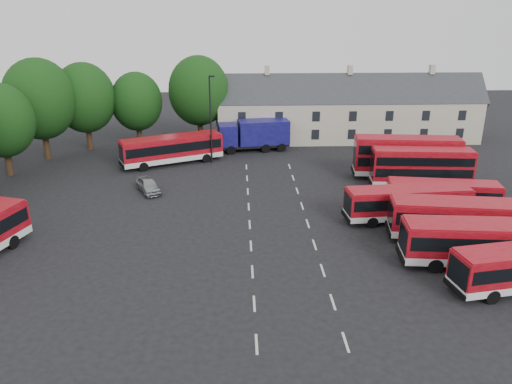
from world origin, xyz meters
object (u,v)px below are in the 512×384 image
bus_dd_south (422,166)px  silver_car (148,185)px  lamppost (211,117)px  box_truck (255,134)px

bus_dd_south → silver_car: 27.64m
silver_car → lamppost: 12.24m
silver_car → lamppost: (5.91, 9.63, 4.72)m
bus_dd_south → box_truck: bus_dd_south is taller
bus_dd_south → box_truck: bearing=143.7°
lamppost → silver_car: bearing=-121.5°
box_truck → silver_car: bearing=-136.0°
bus_dd_south → lamppost: lamppost is taller
silver_car → lamppost: size_ratio=0.42×
silver_car → box_truck: bearing=27.5°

